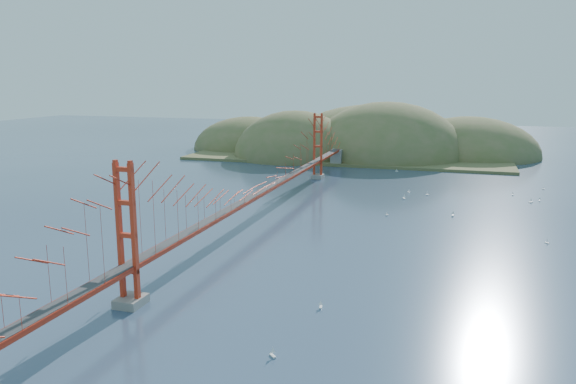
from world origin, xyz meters
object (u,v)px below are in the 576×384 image
(bridge, at_px, (260,164))
(sailboat_1, at_px, (404,198))
(sailboat_2, at_px, (547,242))
(sailboat_0, at_px, (387,214))

(bridge, relative_size, sailboat_1, 132.52)
(bridge, relative_size, sailboat_2, 167.48)
(bridge, bearing_deg, sailboat_1, 45.40)
(sailboat_0, distance_m, sailboat_1, 11.15)
(bridge, xyz_separation_m, sailboat_1, (16.68, 16.91, -6.85))
(bridge, height_order, sailboat_1, bridge)
(bridge, bearing_deg, sailboat_0, 20.48)
(sailboat_0, distance_m, sailboat_2, 19.91)
(sailboat_1, bearing_deg, sailboat_0, -95.69)
(sailboat_2, xyz_separation_m, sailboat_1, (-17.32, 18.65, 0.02))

